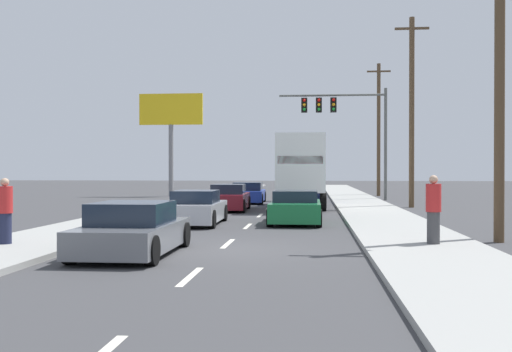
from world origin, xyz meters
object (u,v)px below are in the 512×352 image
car_gray (133,231)px  utility_pole_far (379,128)px  car_maroon (229,198)px  traffic_signal_mast (338,114)px  car_green (296,208)px  car_blue (248,193)px  pedestrian_mid_block (433,209)px  pedestrian_near_corner (5,211)px  roadside_billboard (171,121)px  car_silver (197,209)px  utility_pole_mid (412,110)px  box_truck (301,168)px  utility_pole_near (500,58)px

car_gray → utility_pole_far: 34.30m
car_maroon → traffic_signal_mast: bearing=61.9°
car_green → traffic_signal_mast: traffic_signal_mast is taller
car_blue → utility_pole_far: bearing=50.2°
car_gray → pedestrian_mid_block: bearing=13.0°
car_blue → pedestrian_mid_block: pedestrian_mid_block is taller
utility_pole_far → pedestrian_near_corner: utility_pole_far is taller
car_blue → traffic_signal_mast: size_ratio=0.59×
car_maroon → roadside_billboard: roadside_billboard is taller
roadside_billboard → pedestrian_near_corner: 30.73m
utility_pole_far → pedestrian_mid_block: size_ratio=5.87×
car_maroon → car_silver: bearing=-91.2°
car_blue → car_silver: bearing=-91.6°
car_green → roadside_billboard: roadside_billboard is taller
utility_pole_far → pedestrian_mid_block: 31.35m
utility_pole_mid → pedestrian_near_corner: bearing=-125.9°
utility_pole_far → pedestrian_near_corner: size_ratio=6.13×
box_truck → car_green: 8.91m
utility_pole_mid → pedestrian_mid_block: size_ratio=5.85×
pedestrian_near_corner → box_truck: bearing=66.9°
car_blue → car_maroon: 6.62m
car_green → utility_pole_far: (5.73, 24.03, 4.67)m
car_silver → utility_pole_far: size_ratio=0.41×
utility_pole_near → utility_pole_far: 29.36m
traffic_signal_mast → pedestrian_mid_block: size_ratio=4.27×
box_truck → roadside_billboard: bearing=127.0°
roadside_billboard → pedestrian_mid_block: (13.80, -29.18, -4.73)m
utility_pole_near → car_silver: bearing=154.3°
car_gray → utility_pole_near: utility_pole_near is taller
box_truck → pedestrian_mid_block: bearing=-76.9°
traffic_signal_mast → utility_pole_mid: size_ratio=0.73×
box_truck → utility_pole_far: utility_pole_far is taller
car_maroon → pedestrian_near_corner: 15.10m
car_gray → utility_pole_near: bearing=19.4°
traffic_signal_mast → pedestrian_mid_block: 24.91m
traffic_signal_mast → utility_pole_mid: 8.28m
utility_pole_near → pedestrian_mid_block: (-2.10, -1.63, -4.11)m
car_maroon → car_green: car_maroon is taller
car_blue → box_truck: size_ratio=0.52×
car_silver → utility_pole_near: bearing=-25.7°
box_truck → car_green: box_truck is taller
car_gray → pedestrian_near_corner: size_ratio=2.52×
pedestrian_near_corner → car_blue: bearing=79.6°
car_green → utility_pole_mid: (5.92, 10.02, 4.65)m
utility_pole_near → traffic_signal_mast: bearing=98.6°
car_silver → pedestrian_near_corner: (-3.51, -7.17, 0.39)m
traffic_signal_mast → utility_pole_near: size_ratio=0.75×
car_silver → car_green: 3.71m
pedestrian_near_corner → pedestrian_mid_block: bearing=5.4°
traffic_signal_mast → pedestrian_near_corner: traffic_signal_mast is taller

